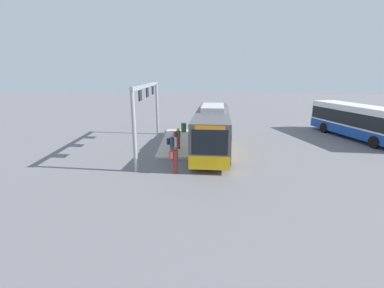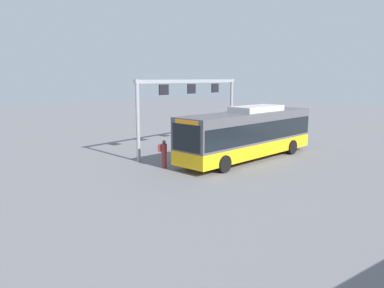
{
  "view_description": "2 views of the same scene",
  "coord_description": "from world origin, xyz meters",
  "views": [
    {
      "loc": [
        20.83,
        -1.57,
        5.93
      ],
      "look_at": [
        2.83,
        -1.6,
        1.21
      ],
      "focal_mm": 25.17,
      "sensor_mm": 36.0,
      "label": 1
    },
    {
      "loc": [
        21.39,
        12.42,
        5.25
      ],
      "look_at": [
        3.67,
        -1.78,
        1.31
      ],
      "focal_mm": 35.46,
      "sensor_mm": 36.0,
      "label": 2
    }
  ],
  "objects": [
    {
      "name": "trash_bin",
      "position": [
        -6.09,
        -2.45,
        0.61
      ],
      "size": [
        0.52,
        0.52,
        0.9
      ],
      "primitive_type": "cylinder",
      "color": "#2D5133",
      "rests_on": "platform_curb"
    },
    {
      "name": "person_waiting_near",
      "position": [
        2.61,
        -3.04,
        1.05
      ],
      "size": [
        0.35,
        0.53,
        1.67
      ],
      "rotation": [
        0.0,
        0.0,
        1.61
      ],
      "color": "slate",
      "rests_on": "platform_curb"
    },
    {
      "name": "bus_main",
      "position": [
        -0.01,
        0.0,
        1.81
      ],
      "size": [
        11.64,
        3.63,
        3.46
      ],
      "rotation": [
        0.0,
        0.0,
        -0.1
      ],
      "color": "#EAAD14",
      "rests_on": "ground"
    },
    {
      "name": "platform_sign_gantry",
      "position": [
        -0.38,
        -5.07,
        3.85
      ],
      "size": [
        11.19,
        0.24,
        5.2
      ],
      "color": "gray",
      "rests_on": "ground"
    },
    {
      "name": "ground_plane",
      "position": [
        0.0,
        0.0,
        0.0
      ],
      "size": [
        120.0,
        120.0,
        0.0
      ],
      "primitive_type": "plane",
      "color": "slate"
    },
    {
      "name": "person_waiting_mid",
      "position": [
        0.29,
        -2.7,
        1.05
      ],
      "size": [
        0.54,
        0.61,
        1.67
      ],
      "rotation": [
        0.0,
        0.0,
        2.14
      ],
      "color": "maroon",
      "rests_on": "platform_curb"
    },
    {
      "name": "person_boarding",
      "position": [
        5.3,
        -2.63,
        0.89
      ],
      "size": [
        0.45,
        0.59,
        1.67
      ],
      "rotation": [
        0.0,
        0.0,
        1.86
      ],
      "color": "maroon",
      "rests_on": "ground"
    },
    {
      "name": "bus_background_left",
      "position": [
        -3.93,
        13.83,
        1.78
      ],
      "size": [
        10.48,
        4.48,
        3.1
      ],
      "rotation": [
        0.0,
        0.0,
        0.2
      ],
      "color": "#1947AD",
      "rests_on": "ground"
    },
    {
      "name": "platform_curb",
      "position": [
        -2.39,
        -2.86,
        0.08
      ],
      "size": [
        10.0,
        2.8,
        0.16
      ],
      "primitive_type": "cube",
      "color": "#B2ADA3",
      "rests_on": "ground"
    }
  ]
}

